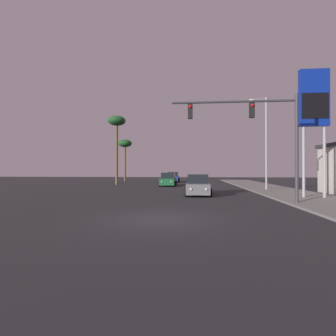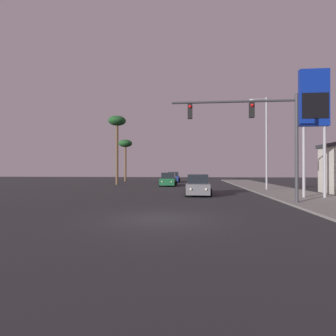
{
  "view_description": "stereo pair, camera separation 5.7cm",
  "coord_description": "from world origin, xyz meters",
  "px_view_note": "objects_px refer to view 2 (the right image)",
  "views": [
    {
      "loc": [
        1.32,
        -10.96,
        2.08
      ],
      "look_at": [
        -0.51,
        9.7,
        2.19
      ],
      "focal_mm": 28.0,
      "sensor_mm": 36.0,
      "label": 1
    },
    {
      "loc": [
        1.37,
        -10.96,
        2.08
      ],
      "look_at": [
        -0.51,
        9.7,
        2.19
      ],
      "focal_mm": 28.0,
      "sensor_mm": 36.0,
      "label": 2
    }
  ],
  "objects_px": {
    "gas_station_sign": "(314,105)",
    "street_lamp": "(265,138)",
    "car_grey": "(198,186)",
    "palm_tree_mid": "(117,125)",
    "car_green": "(168,180)",
    "traffic_light_mast": "(259,125)",
    "car_blue": "(173,178)",
    "palm_tree_far": "(125,145)"
  },
  "relations": [
    {
      "from": "car_grey",
      "to": "street_lamp",
      "type": "bearing_deg",
      "value": -142.06
    },
    {
      "from": "car_green",
      "to": "palm_tree_mid",
      "type": "height_order",
      "value": "palm_tree_mid"
    },
    {
      "from": "car_grey",
      "to": "car_green",
      "type": "bearing_deg",
      "value": -72.19
    },
    {
      "from": "car_blue",
      "to": "palm_tree_far",
      "type": "xyz_separation_m",
      "value": [
        -8.6,
        2.3,
        5.56
      ]
    },
    {
      "from": "street_lamp",
      "to": "gas_station_sign",
      "type": "height_order",
      "value": "same"
    },
    {
      "from": "car_green",
      "to": "gas_station_sign",
      "type": "bearing_deg",
      "value": 130.35
    },
    {
      "from": "car_blue",
      "to": "car_grey",
      "type": "bearing_deg",
      "value": 99.65
    },
    {
      "from": "street_lamp",
      "to": "palm_tree_mid",
      "type": "distance_m",
      "value": 19.6
    },
    {
      "from": "car_blue",
      "to": "car_green",
      "type": "distance_m",
      "value": 9.76
    },
    {
      "from": "street_lamp",
      "to": "car_blue",
      "type": "bearing_deg",
      "value": 121.82
    },
    {
      "from": "car_blue",
      "to": "street_lamp",
      "type": "relative_size",
      "value": 0.48
    },
    {
      "from": "street_lamp",
      "to": "palm_tree_mid",
      "type": "height_order",
      "value": "palm_tree_mid"
    },
    {
      "from": "street_lamp",
      "to": "car_green",
      "type": "bearing_deg",
      "value": 146.87
    },
    {
      "from": "car_grey",
      "to": "palm_tree_far",
      "type": "bearing_deg",
      "value": -61.65
    },
    {
      "from": "gas_station_sign",
      "to": "palm_tree_mid",
      "type": "relative_size",
      "value": 0.96
    },
    {
      "from": "car_blue",
      "to": "car_green",
      "type": "bearing_deg",
      "value": 90.66
    },
    {
      "from": "car_blue",
      "to": "gas_station_sign",
      "type": "bearing_deg",
      "value": 116.57
    },
    {
      "from": "palm_tree_mid",
      "to": "street_lamp",
      "type": "bearing_deg",
      "value": -26.52
    },
    {
      "from": "car_grey",
      "to": "street_lamp",
      "type": "height_order",
      "value": "street_lamp"
    },
    {
      "from": "gas_station_sign",
      "to": "palm_tree_mid",
      "type": "bearing_deg",
      "value": 139.97
    },
    {
      "from": "traffic_light_mast",
      "to": "street_lamp",
      "type": "bearing_deg",
      "value": 73.04
    },
    {
      "from": "gas_station_sign",
      "to": "palm_tree_mid",
      "type": "height_order",
      "value": "palm_tree_mid"
    },
    {
      "from": "gas_station_sign",
      "to": "street_lamp",
      "type": "bearing_deg",
      "value": 101.3
    },
    {
      "from": "palm_tree_mid",
      "to": "car_green",
      "type": "bearing_deg",
      "value": -15.9
    },
    {
      "from": "street_lamp",
      "to": "palm_tree_far",
      "type": "relative_size",
      "value": 1.23
    },
    {
      "from": "car_grey",
      "to": "traffic_light_mast",
      "type": "distance_m",
      "value": 7.41
    },
    {
      "from": "car_green",
      "to": "car_grey",
      "type": "relative_size",
      "value": 1.0
    },
    {
      "from": "car_green",
      "to": "palm_tree_far",
      "type": "relative_size",
      "value": 0.59
    },
    {
      "from": "palm_tree_mid",
      "to": "gas_station_sign",
      "type": "bearing_deg",
      "value": -40.03
    },
    {
      "from": "car_green",
      "to": "traffic_light_mast",
      "type": "xyz_separation_m",
      "value": [
        7.01,
        -16.66,
        3.98
      ]
    },
    {
      "from": "traffic_light_mast",
      "to": "gas_station_sign",
      "type": "xyz_separation_m",
      "value": [
        4.49,
        2.98,
        1.88
      ]
    },
    {
      "from": "car_blue",
      "to": "palm_tree_far",
      "type": "height_order",
      "value": "palm_tree_far"
    },
    {
      "from": "palm_tree_mid",
      "to": "palm_tree_far",
      "type": "bearing_deg",
      "value": 98.05
    },
    {
      "from": "car_blue",
      "to": "car_green",
      "type": "relative_size",
      "value": 1.0
    },
    {
      "from": "palm_tree_mid",
      "to": "car_grey",
      "type": "bearing_deg",
      "value": -51.86
    },
    {
      "from": "car_blue",
      "to": "car_grey",
      "type": "relative_size",
      "value": 1.0
    },
    {
      "from": "traffic_light_mast",
      "to": "palm_tree_mid",
      "type": "relative_size",
      "value": 0.8
    },
    {
      "from": "car_grey",
      "to": "palm_tree_mid",
      "type": "height_order",
      "value": "palm_tree_mid"
    },
    {
      "from": "car_green",
      "to": "gas_station_sign",
      "type": "distance_m",
      "value": 18.81
    },
    {
      "from": "car_green",
      "to": "traffic_light_mast",
      "type": "relative_size",
      "value": 0.57
    },
    {
      "from": "traffic_light_mast",
      "to": "palm_tree_far",
      "type": "bearing_deg",
      "value": 118.6
    },
    {
      "from": "car_blue",
      "to": "gas_station_sign",
      "type": "height_order",
      "value": "gas_station_sign"
    }
  ]
}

